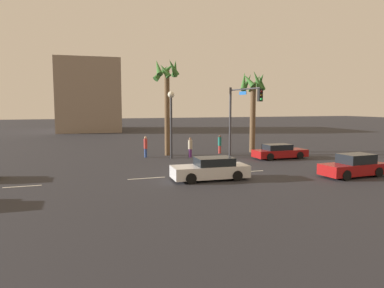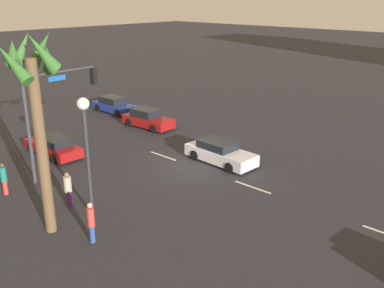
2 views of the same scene
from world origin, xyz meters
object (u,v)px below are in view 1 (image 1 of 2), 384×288
object	(u,v)px
pedestrian_1	(146,146)
pedestrian_2	(190,147)
traffic_signal	(240,110)
streetlamp	(171,111)
car_5	(354,166)
palm_tree_0	(167,86)
building_0	(88,96)
palm_tree_1	(253,94)
car_1	(211,169)
car_0	(279,152)
pedestrian_0	(220,144)

from	to	relation	value
pedestrian_1	pedestrian_2	bearing A→B (deg)	-18.12
traffic_signal	streetlamp	bearing A→B (deg)	163.19
car_5	palm_tree_0	xyz separation A→B (m)	(-8.72, 13.53, 5.63)
streetlamp	pedestrian_1	xyz separation A→B (m)	(-1.97, 1.36, -3.06)
pedestrian_2	building_0	world-z (taller)	building_0
pedestrian_2	building_0	distance (m)	40.80
palm_tree_1	palm_tree_0	bearing A→B (deg)	176.55
streetlamp	building_0	bearing A→B (deg)	96.61
pedestrian_2	car_5	bearing A→B (deg)	-58.43
car_1	car_0	bearing A→B (deg)	35.48
traffic_signal	palm_tree_1	bearing A→B (deg)	47.60
building_0	car_1	bearing A→B (deg)	-82.09
traffic_signal	pedestrian_1	distance (m)	8.80
pedestrian_1	building_0	distance (m)	39.17
streetlamp	pedestrian_2	distance (m)	3.60
pedestrian_0	palm_tree_1	distance (m)	5.80
pedestrian_0	palm_tree_1	world-z (taller)	palm_tree_1
pedestrian_1	palm_tree_1	world-z (taller)	palm_tree_1
pedestrian_1	building_0	xyz separation A→B (m)	(-2.68, 38.72, 5.27)
pedestrian_1	palm_tree_0	bearing A→B (deg)	18.15
pedestrian_2	pedestrian_1	bearing A→B (deg)	161.88
car_5	pedestrian_0	size ratio (longest dim) A/B	2.52
traffic_signal	pedestrian_0	bearing A→B (deg)	96.16
pedestrian_0	building_0	world-z (taller)	building_0
car_5	pedestrian_1	distance (m)	16.81
pedestrian_1	car_0	bearing A→B (deg)	-22.65
car_0	palm_tree_0	bearing A→B (deg)	148.88
traffic_signal	pedestrian_1	world-z (taller)	traffic_signal
traffic_signal	pedestrian_2	xyz separation A→B (m)	(-3.88, 1.85, -3.27)
traffic_signal	pedestrian_2	size ratio (longest dim) A/B	3.52
streetlamp	palm_tree_1	xyz separation A→B (m)	(8.62, 1.55, 1.60)
traffic_signal	palm_tree_0	distance (m)	6.97
car_0	pedestrian_0	world-z (taller)	pedestrian_0
pedestrian_0	pedestrian_1	distance (m)	7.25
pedestrian_2	car_0	bearing A→B (deg)	-24.96
palm_tree_0	traffic_signal	bearing A→B (deg)	-34.57
car_0	palm_tree_1	distance (m)	6.89
car_1	streetlamp	bearing A→B (deg)	89.13
car_0	car_5	world-z (taller)	car_5
pedestrian_0	building_0	xyz separation A→B (m)	(-9.91, 38.34, 5.34)
pedestrian_1	building_0	bearing A→B (deg)	93.95
building_0	traffic_signal	bearing A→B (deg)	-73.45
car_5	traffic_signal	size ratio (longest dim) A/B	0.72
car_0	pedestrian_2	xyz separation A→B (m)	(-6.98, 3.25, 0.33)
car_5	palm_tree_1	xyz separation A→B (m)	(-0.28, 13.02, 5.00)
palm_tree_0	car_5	bearing A→B (deg)	-57.21
building_0	palm_tree_0	bearing A→B (deg)	-80.06
car_5	pedestrian_1	size ratio (longest dim) A/B	2.37
traffic_signal	pedestrian_1	xyz separation A→B (m)	(-7.61, 3.07, -3.18)
pedestrian_1	palm_tree_0	xyz separation A→B (m)	(2.14, 0.70, 5.29)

